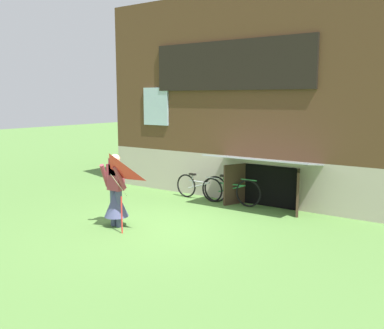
{
  "coord_description": "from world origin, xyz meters",
  "views": [
    {
      "loc": [
        5.72,
        -6.91,
        2.73
      ],
      "look_at": [
        0.18,
        1.0,
        1.24
      ],
      "focal_mm": 40.24,
      "sensor_mm": 36.0,
      "label": 1
    }
  ],
  "objects_px": {
    "kite": "(110,172)",
    "bicycle_silver": "(199,187)",
    "bicycle_green": "(232,191)",
    "person": "(116,196)"
  },
  "relations": [
    {
      "from": "kite",
      "to": "bicycle_silver",
      "type": "height_order",
      "value": "kite"
    },
    {
      "from": "bicycle_green",
      "to": "person",
      "type": "bearing_deg",
      "value": -111.16
    },
    {
      "from": "kite",
      "to": "bicycle_silver",
      "type": "xyz_separation_m",
      "value": [
        -0.26,
        3.55,
        -0.94
      ]
    },
    {
      "from": "kite",
      "to": "bicycle_silver",
      "type": "distance_m",
      "value": 3.68
    },
    {
      "from": "person",
      "to": "bicycle_green",
      "type": "xyz_separation_m",
      "value": [
        1.07,
        3.11,
        -0.29
      ]
    },
    {
      "from": "person",
      "to": "bicycle_silver",
      "type": "relative_size",
      "value": 1.03
    },
    {
      "from": "bicycle_silver",
      "to": "kite",
      "type": "bearing_deg",
      "value": -83.13
    },
    {
      "from": "person",
      "to": "bicycle_silver",
      "type": "bearing_deg",
      "value": 100.55
    },
    {
      "from": "bicycle_silver",
      "to": "person",
      "type": "bearing_deg",
      "value": -88.5
    },
    {
      "from": "kite",
      "to": "person",
      "type": "bearing_deg",
      "value": 124.29
    }
  ]
}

